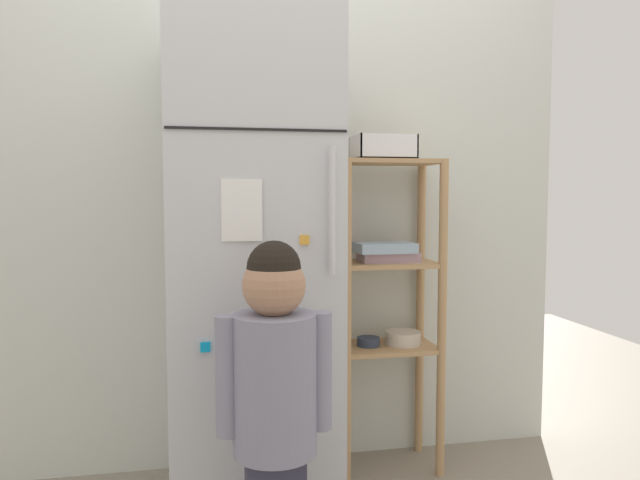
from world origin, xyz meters
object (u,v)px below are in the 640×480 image
Objects in this scene: pantry_shelf_unit at (387,287)px; fruit_bin at (384,150)px; refrigerator at (251,267)px; child_standing at (274,383)px.

fruit_bin is (-0.02, -0.02, 0.57)m from pantry_shelf_unit.
pantry_shelf_unit is at bearing 40.35° from fruit_bin.
refrigerator is 7.53× the size of fruit_bin.
refrigerator reaches higher than child_standing.
child_standing is 0.92m from pantry_shelf_unit.
child_standing is 4.36× the size of fruit_bin.
fruit_bin is (0.53, 0.69, 0.72)m from child_standing.
child_standing is 1.13m from fruit_bin.
refrigerator is at bearing 92.06° from child_standing.
child_standing is at bearing -128.13° from pantry_shelf_unit.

